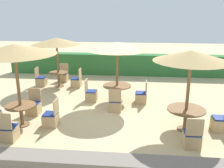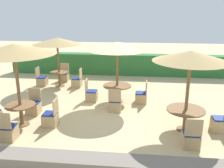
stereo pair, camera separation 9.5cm
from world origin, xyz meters
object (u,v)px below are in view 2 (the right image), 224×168
parasol_front_right (191,56)px  patio_chair_center_east (141,97)px  round_table_back_left (59,76)px  patio_chair_center_south (115,105)px  patio_chair_back_left_north (64,76)px  patio_chair_back_left_west (42,80)px  patio_chair_back_left_east (77,82)px  parasol_center (117,46)px  parasol_front_left (14,49)px  round_table_center (117,88)px  round_table_front_right (185,113)px  patio_chair_front_right_east (220,123)px  parasol_back_left (57,41)px  patio_chair_front_right_south (191,139)px  patio_chair_center_west (91,95)px  patio_chair_front_left_south (8,132)px  round_table_front_left (21,109)px  patio_chair_front_left_north (34,107)px  patio_chair_front_left_east (51,118)px

parasol_front_right → patio_chair_center_east: parasol_front_right is taller
round_table_back_left → patio_chair_center_south: (3.06, -2.88, -0.28)m
patio_chair_back_left_north → patio_chair_back_left_west: bearing=45.1°
patio_chair_back_left_east → parasol_center: bearing=-130.9°
parasol_front_left → parasol_front_right: bearing=1.9°
round_table_center → patio_chair_center_east: bearing=-0.4°
parasol_center → parasol_front_left: size_ratio=0.92×
round_table_front_right → patio_chair_center_east: size_ratio=1.29×
patio_chair_back_left_east → patio_chair_front_right_east: size_ratio=1.00×
parasol_back_left → round_table_center: (3.05, -1.89, -1.65)m
patio_chair_center_south → parasol_back_left: bearing=136.8°
round_table_front_right → patio_chair_center_south: size_ratio=1.29×
patio_chair_back_left_east → patio_chair_center_south: same height
parasol_center → patio_chair_center_east: (1.00, -0.01, -2.05)m
patio_chair_front_right_south → parasol_front_left: 5.86m
round_table_front_right → parasol_front_left: bearing=-178.1°
patio_chair_back_left_north → parasol_front_right: size_ratio=0.36×
round_table_back_left → patio_chair_center_west: patio_chair_center_west is taller
patio_chair_front_right_east → patio_chair_front_left_south: same height
parasol_back_left → round_table_front_left: size_ratio=2.46×
round_table_front_right → parasol_center: parasol_center is taller
parasol_center → patio_chair_front_right_east: bearing=-32.9°
patio_chair_front_right_south → patio_chair_back_left_north: bearing=131.6°
patio_chair_center_south → parasol_front_left: size_ratio=0.34×
patio_chair_center_west → patio_chair_front_left_north: size_ratio=1.00×
patio_chair_front_right_east → patio_chair_back_left_north: bearing=52.5°
round_table_front_right → patio_chair_back_left_west: bearing=146.5°
patio_chair_front_right_south → patio_chair_back_left_east: bearing=130.9°
patio_chair_back_left_west → patio_chair_front_right_south: size_ratio=1.00×
patio_chair_center_south → patio_chair_front_left_north: same height
patio_chair_front_right_south → round_table_front_left: bearing=170.7°
parasol_back_left → patio_chair_front_right_south: 7.77m
patio_chair_back_left_west → patio_chair_center_west: size_ratio=1.00×
parasol_front_right → patio_chair_front_right_east: (1.10, 0.06, -2.12)m
parasol_back_left → parasol_center: 3.59m
patio_chair_center_east → patio_chair_front_left_south: 5.24m
patio_chair_front_left_north → patio_chair_front_left_east: bearing=137.3°
parasol_back_left → patio_chair_center_east: size_ratio=2.59×
round_table_front_right → round_table_front_left: 5.34m
patio_chair_front_right_south → patio_chair_front_left_south: (-5.28, -0.13, 0.00)m
round_table_center → round_table_front_left: 3.87m
patio_chair_center_south → round_table_back_left: bearing=136.8°
patio_chair_front_left_east → patio_chair_back_left_west: bearing=24.6°
round_table_center → round_table_front_left: round_table_center is taller
parasol_back_left → patio_chair_center_east: (4.05, -1.89, -1.98)m
round_table_center → parasol_front_left: parasol_front_left is taller
parasol_front_right → patio_chair_front_right_east: parasol_front_right is taller
patio_chair_center_east → parasol_back_left: bearing=64.9°
parasol_center → patio_chair_front_left_north: parasol_center is taller
patio_chair_back_left_east → patio_chair_front_left_north: size_ratio=1.00×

